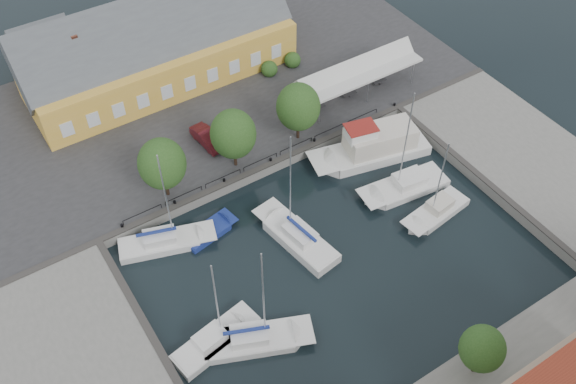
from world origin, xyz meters
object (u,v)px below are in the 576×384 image
object	(u,v)px
tent_canopy	(358,72)
west_boat_a	(165,243)
center_sailboat	(297,239)
west_boat_c	(214,342)
car_silver	(271,11)
car_red	(207,138)
east_boat_a	(405,187)
warehouse	(152,51)
trawler	(374,148)
launch_nw	(209,232)
west_boat_d	(254,341)
east_boat_b	(436,213)

from	to	relation	value
tent_canopy	west_boat_a	xyz separation A→B (m)	(-25.49, -6.86, -3.41)
center_sailboat	west_boat_a	xyz separation A→B (m)	(-9.77, 5.77, -0.09)
west_boat_c	car_silver	bearing A→B (deg)	52.59
car_red	east_boat_a	world-z (taller)	east_boat_a
west_boat_c	warehouse	bearing A→B (deg)	72.56
west_boat_c	car_red	bearing A→B (deg)	63.21
car_silver	east_boat_a	distance (m)	30.49
west_boat_c	center_sailboat	bearing A→B (deg)	24.54
car_silver	trawler	bearing A→B (deg)	162.59
tent_canopy	east_boat_a	world-z (taller)	east_boat_a
tent_canopy	launch_nw	world-z (taller)	tent_canopy
west_boat_d	west_boat_c	bearing A→B (deg)	149.32
trawler	east_boat_b	world-z (taller)	east_boat_b
west_boat_c	west_boat_d	xyz separation A→B (m)	(2.61, -1.55, 0.01)
car_red	west_boat_a	bearing A→B (deg)	-141.32
car_red	center_sailboat	distance (m)	14.29
tent_canopy	east_boat_b	xyz separation A→B (m)	(-3.59, -16.80, -3.42)
warehouse	car_red	xyz separation A→B (m)	(-0.23, -12.31, -2.72)
trawler	east_boat_a	world-z (taller)	east_boat_a
west_boat_d	trawler	bearing A→B (deg)	29.34
trawler	west_boat_c	world-z (taller)	west_boat_c
car_red	west_boat_d	distance (m)	21.84
trawler	east_boat_b	bearing A→B (deg)	-89.46
trawler	car_silver	bearing A→B (deg)	81.30
car_red	west_boat_a	size ratio (longest dim) A/B	0.38
car_silver	west_boat_d	distance (m)	43.58
warehouse	west_boat_a	xyz separation A→B (m)	(-8.90, -20.72, -4.16)
car_silver	west_boat_d	bearing A→B (deg)	137.84
center_sailboat	trawler	size ratio (longest dim) A/B	0.98
trawler	west_boat_d	size ratio (longest dim) A/B	1.07
warehouse	tent_canopy	xyz separation A→B (m)	(16.60, -13.86, -0.74)
trawler	west_boat_d	distance (m)	23.16
car_silver	east_boat_a	size ratio (longest dim) A/B	0.36
west_boat_a	car_silver	bearing A→B (deg)	43.25
tent_canopy	west_boat_a	distance (m)	26.62
car_red	center_sailboat	bearing A→B (deg)	-91.02
tent_canopy	west_boat_a	size ratio (longest dim) A/B	1.26
car_silver	trawler	xyz separation A→B (m)	(-3.83, -24.99, -0.74)
east_boat_a	west_boat_d	bearing A→B (deg)	-162.79
east_boat_b	warehouse	bearing A→B (deg)	112.99
launch_nw	center_sailboat	bearing A→B (deg)	-39.62
warehouse	east_boat_b	size ratio (longest dim) A/B	2.95
tent_canopy	west_boat_d	size ratio (longest dim) A/B	1.21
warehouse	west_boat_d	bearing A→B (deg)	-102.43
car_silver	west_boat_c	bearing A→B (deg)	133.88
center_sailboat	west_boat_a	world-z (taller)	center_sailboat
center_sailboat	launch_nw	size ratio (longest dim) A/B	2.30
warehouse	center_sailboat	size ratio (longest dim) A/B	2.35
center_sailboat	west_boat_a	size ratio (longest dim) A/B	1.09
east_boat_a	west_boat_c	world-z (taller)	east_boat_a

